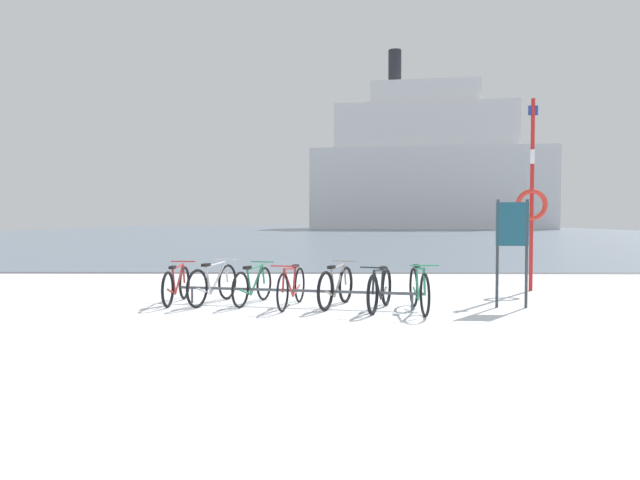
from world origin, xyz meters
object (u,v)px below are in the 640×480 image
Objects in this scene: bicycle_5 at (380,290)px; info_sign at (512,235)px; bicycle_0 at (177,285)px; bicycle_6 at (419,290)px; bicycle_3 at (292,287)px; rescue_post at (532,199)px; bicycle_1 at (213,284)px; bicycle_4 at (336,287)px; ferry_ship at (427,169)px; bicycle_2 at (253,285)px.

info_sign is at bearing 7.26° from bicycle_5.
info_sign is (5.92, -0.44, 0.92)m from bicycle_0.
bicycle_6 is at bearing -14.23° from bicycle_5.
info_sign is at bearing -0.52° from bicycle_3.
info_sign is 0.46× the size of rescue_post.
bicycle_4 is (2.22, -0.34, -0.01)m from bicycle_1.
bicycle_4 is at bearing -101.28° from ferry_ship.
bicycle_0 is at bearing 175.73° from info_sign.
bicycle_0 is 6.01m from info_sign.
bicycle_2 is at bearing 163.20° from bicycle_5.
bicycle_1 reaches higher than bicycle_3.
rescue_post is at bearing 14.55° from bicycle_0.
bicycle_1 is 3.68m from bicycle_6.
bicycle_5 is at bearing -143.33° from rescue_post.
bicycle_2 is 6.20m from rescue_post.
bicycle_6 is 1.94m from info_sign.
bicycle_6 is at bearing -164.82° from info_sign.
bicycle_5 is 4.60m from rescue_post.
bicycle_2 reaches higher than bicycle_0.
bicycle_4 is 3.16m from info_sign.
bicycle_0 is 0.41× the size of rescue_post.
bicycle_3 is at bearing -25.51° from bicycle_2.
bicycle_2 is 1.00× the size of bicycle_4.
rescue_post is at bearing 24.35° from bicycle_3.
ferry_ship reaches higher than bicycle_3.
ferry_ship reaches higher than bicycle_0.
ferry_ship is at bearing 77.05° from bicycle_1.
bicycle_5 is (0.73, -0.36, -0.01)m from bicycle_4.
bicycle_1 is at bearing 171.26° from bicycle_4.
bicycle_6 is at bearing -13.57° from bicycle_1.
bicycle_1 is 1.08× the size of bicycle_4.
rescue_post is at bearing 63.11° from info_sign.
bicycle_3 is at bearing 179.48° from info_sign.
bicycle_0 is 7.49m from rescue_post.
bicycle_1 is 1.05× the size of bicycle_5.
rescue_post reaches higher than bicycle_5.
bicycle_5 is at bearing -11.46° from bicycle_0.
bicycle_2 is at bearing -2.60° from bicycle_1.
info_sign is 76.86m from ferry_ship.
info_sign reaches higher than bicycle_3.
rescue_post is 74.38m from ferry_ship.
bicycle_6 is at bearing -16.23° from bicycle_2.
bicycle_6 reaches higher than bicycle_1.
bicycle_3 reaches higher than bicycle_2.
bicycle_4 is at bearing 2.61° from bicycle_3.
bicycle_6 is 0.89× the size of info_sign.
bicycle_0 is 2.16m from bicycle_3.
bicycle_6 reaches higher than bicycle_3.
bicycle_3 is at bearing 167.71° from bicycle_5.
info_sign is at bearing -99.04° from ferry_ship.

